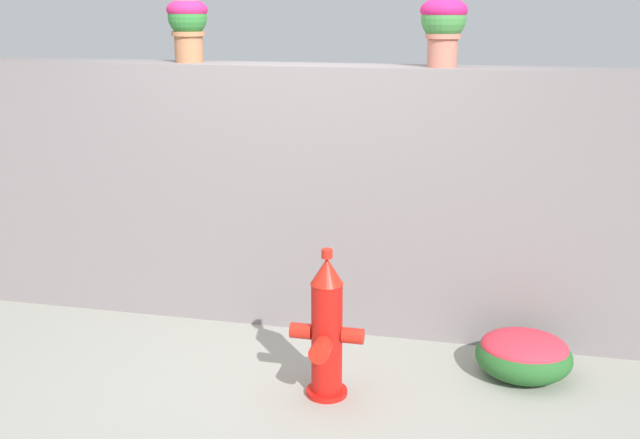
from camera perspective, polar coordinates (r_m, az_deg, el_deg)
The scene contains 6 objects.
ground_plane at distance 4.58m, azimuth -3.36°, elevation -12.12°, with size 24.00×24.00×0.00m, color #98978C.
stone_wall at distance 5.12m, azimuth -0.57°, elevation 1.66°, with size 5.64×0.37×1.78m, color gray.
potted_plant_1 at distance 5.23m, azimuth -9.95°, elevation 14.50°, with size 0.27×0.27×0.42m.
potted_plant_2 at distance 4.82m, azimuth 9.29°, elevation 14.50°, with size 0.29×0.29×0.43m.
fire_hydrant at distance 4.26m, azimuth 0.49°, elevation -8.44°, with size 0.42×0.34×0.87m.
flower_bush_left at distance 4.73m, azimuth 15.12°, elevation -9.73°, with size 0.57×0.51×0.28m.
Camera 1 is at (1.15, -3.88, 2.16)m, focal length 42.44 mm.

